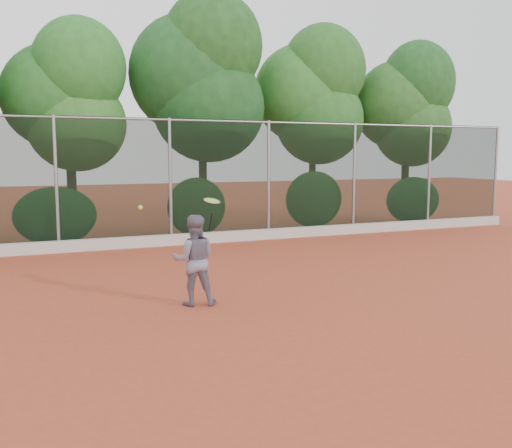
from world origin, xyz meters
name	(u,v)px	position (x,y,z in m)	size (l,w,h in m)	color
ground	(279,304)	(0.00, 0.00, 0.00)	(80.00, 80.00, 0.00)	#A54027
concrete_curb	(173,240)	(0.00, 6.82, 0.15)	(24.00, 0.20, 0.30)	beige
tennis_player	(194,260)	(-1.33, 0.53, 0.76)	(0.74, 0.58, 1.52)	slate
chainlink_fence	(170,178)	(0.00, 7.00, 1.86)	(24.09, 0.09, 3.50)	black
foliage_backdrop	(134,91)	(-0.55, 8.98, 4.40)	(23.70, 3.63, 7.55)	#3C2317
tennis_racket	(212,203)	(-1.03, 0.47, 1.71)	(0.39, 0.38, 0.57)	black
tennis_ball_in_flight	(140,208)	(-2.33, -0.04, 1.73)	(0.07, 0.07, 0.07)	#CFF237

